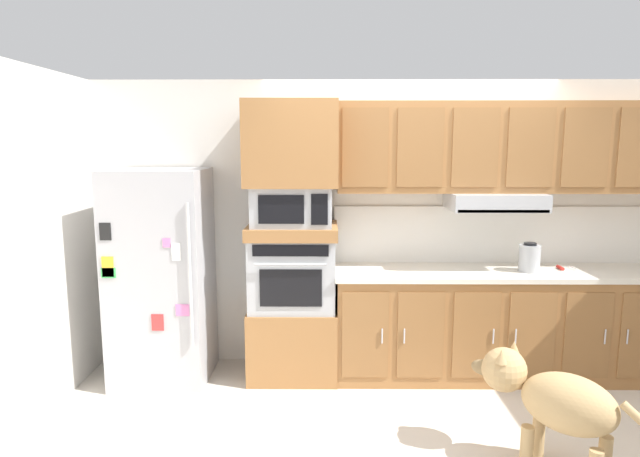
% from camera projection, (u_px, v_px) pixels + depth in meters
% --- Properties ---
extents(ground_plane, '(9.60, 9.60, 0.00)m').
position_uv_depth(ground_plane, '(424.00, 417.00, 3.92)').
color(ground_plane, beige).
extents(back_kitchen_wall, '(6.20, 0.12, 2.50)m').
position_uv_depth(back_kitchen_wall, '(405.00, 224.00, 4.82)').
color(back_kitchen_wall, silver).
rests_on(back_kitchen_wall, ground).
extents(side_panel_left, '(0.12, 7.10, 2.50)m').
position_uv_depth(side_panel_left, '(25.00, 248.00, 3.74)').
color(side_panel_left, silver).
rests_on(side_panel_left, ground).
extents(refrigerator, '(0.76, 0.73, 1.76)m').
position_uv_depth(refrigerator, '(162.00, 276.00, 4.47)').
color(refrigerator, '#ADADB2').
rests_on(refrigerator, ground).
extents(oven_base_cabinet, '(0.74, 0.62, 0.60)m').
position_uv_depth(oven_base_cabinet, '(293.00, 340.00, 4.62)').
color(oven_base_cabinet, '#996638').
rests_on(oven_base_cabinet, ground).
extents(built_in_oven, '(0.70, 0.62, 0.60)m').
position_uv_depth(built_in_oven, '(293.00, 272.00, 4.52)').
color(built_in_oven, '#A8AAAF').
rests_on(built_in_oven, oven_base_cabinet).
extents(appliance_mid_shelf, '(0.74, 0.62, 0.10)m').
position_uv_depth(appliance_mid_shelf, '(293.00, 231.00, 4.47)').
color(appliance_mid_shelf, '#996638').
rests_on(appliance_mid_shelf, built_in_oven).
extents(microwave, '(0.64, 0.54, 0.32)m').
position_uv_depth(microwave, '(292.00, 205.00, 4.43)').
color(microwave, '#A8AAAF').
rests_on(microwave, appliance_mid_shelf).
extents(appliance_upper_cabinet, '(0.74, 0.62, 0.68)m').
position_uv_depth(appliance_upper_cabinet, '(292.00, 144.00, 4.36)').
color(appliance_upper_cabinet, '#996638').
rests_on(appliance_upper_cabinet, microwave).
extents(lower_cabinet_run, '(3.08, 0.63, 0.88)m').
position_uv_depth(lower_cabinet_run, '(518.00, 325.00, 4.58)').
color(lower_cabinet_run, '#996638').
rests_on(lower_cabinet_run, ground).
extents(countertop_slab, '(3.12, 0.64, 0.04)m').
position_uv_depth(countertop_slab, '(521.00, 272.00, 4.51)').
color(countertop_slab, silver).
rests_on(countertop_slab, lower_cabinet_run).
extents(backsplash_panel, '(3.12, 0.02, 0.50)m').
position_uv_depth(backsplash_panel, '(511.00, 235.00, 4.75)').
color(backsplash_panel, white).
rests_on(backsplash_panel, countertop_slab).
extents(upper_cabinet_with_hood, '(3.08, 0.48, 0.88)m').
position_uv_depth(upper_cabinet_with_hood, '(521.00, 151.00, 4.47)').
color(upper_cabinet_with_hood, '#996638').
rests_on(upper_cabinet_with_hood, backsplash_panel).
extents(screwdriver, '(0.13, 0.12, 0.03)m').
position_uv_depth(screwdriver, '(561.00, 268.00, 4.52)').
color(screwdriver, red).
rests_on(screwdriver, countertop_slab).
extents(electric_kettle, '(0.17, 0.17, 0.24)m').
position_uv_depth(electric_kettle, '(529.00, 258.00, 4.44)').
color(electric_kettle, '#A8AAAF').
rests_on(electric_kettle, countertop_slab).
extents(dog, '(0.86, 0.77, 0.72)m').
position_uv_depth(dog, '(552.00, 398.00, 3.23)').
color(dog, tan).
rests_on(dog, ground).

